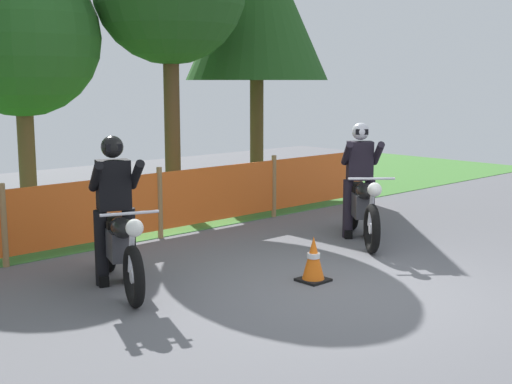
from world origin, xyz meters
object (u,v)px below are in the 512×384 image
at_px(motorcycle_lead, 119,247).
at_px(rider_trailing, 359,173).
at_px(motorcycle_trailing, 362,207).
at_px(traffic_cone, 313,259).
at_px(rider_lead, 114,204).

xyz_separation_m(motorcycle_lead, rider_trailing, (3.94, -0.20, 0.48)).
relative_size(motorcycle_trailing, traffic_cone, 3.21).
xyz_separation_m(rider_lead, traffic_cone, (1.71, -1.46, -0.66)).
bearing_deg(motorcycle_trailing, rider_lead, -58.11).
xyz_separation_m(motorcycle_lead, rider_lead, (0.07, 0.19, 0.45)).
height_order(motorcycle_trailing, rider_lead, rider_lead).
xyz_separation_m(motorcycle_lead, motorcycle_trailing, (3.79, -0.38, 0.02)).
height_order(motorcycle_trailing, rider_trailing, rider_trailing).
bearing_deg(rider_trailing, motorcycle_lead, -52.38).
relative_size(motorcycle_lead, rider_trailing, 1.17).
xyz_separation_m(motorcycle_lead, traffic_cone, (1.78, -1.28, -0.21)).
xyz_separation_m(motorcycle_trailing, rider_lead, (-3.72, 0.56, 0.43)).
relative_size(rider_lead, traffic_cone, 3.19).
bearing_deg(rider_trailing, traffic_cone, -22.94).
relative_size(motorcycle_lead, motorcycle_trailing, 1.16).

